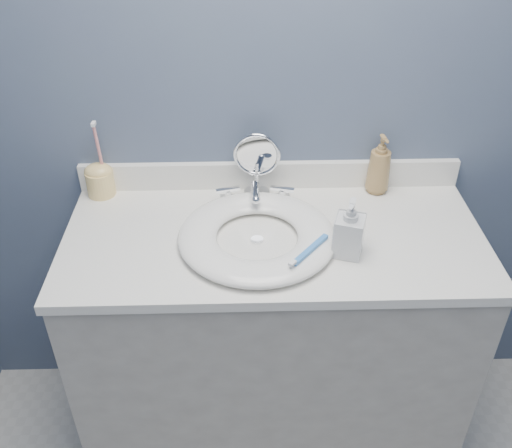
{
  "coord_description": "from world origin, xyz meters",
  "views": [
    {
      "loc": [
        -0.09,
        -0.35,
        1.86
      ],
      "look_at": [
        -0.05,
        0.94,
        0.94
      ],
      "focal_mm": 40.0,
      "sensor_mm": 36.0,
      "label": 1
    }
  ],
  "objects_px": {
    "toothbrush_holder": "(100,178)",
    "soap_bottle_clear": "(350,227)",
    "makeup_mirror": "(257,162)",
    "soap_bottle_amber": "(380,164)"
  },
  "relations": [
    {
      "from": "soap_bottle_amber",
      "to": "toothbrush_holder",
      "type": "bearing_deg",
      "value": 171.85
    },
    {
      "from": "toothbrush_holder",
      "to": "soap_bottle_clear",
      "type": "bearing_deg",
      "value": -23.81
    },
    {
      "from": "toothbrush_holder",
      "to": "soap_bottle_amber",
      "type": "bearing_deg",
      "value": -0.39
    },
    {
      "from": "makeup_mirror",
      "to": "soap_bottle_clear",
      "type": "height_order",
      "value": "makeup_mirror"
    },
    {
      "from": "toothbrush_holder",
      "to": "makeup_mirror",
      "type": "bearing_deg",
      "value": -1.65
    },
    {
      "from": "makeup_mirror",
      "to": "soap_bottle_amber",
      "type": "relative_size",
      "value": 1.1
    },
    {
      "from": "soap_bottle_clear",
      "to": "toothbrush_holder",
      "type": "distance_m",
      "value": 0.81
    },
    {
      "from": "soap_bottle_clear",
      "to": "toothbrush_holder",
      "type": "xyz_separation_m",
      "value": [
        -0.74,
        0.33,
        -0.03
      ]
    },
    {
      "from": "soap_bottle_amber",
      "to": "soap_bottle_clear",
      "type": "height_order",
      "value": "soap_bottle_amber"
    },
    {
      "from": "makeup_mirror",
      "to": "soap_bottle_clear",
      "type": "relative_size",
      "value": 1.24
    }
  ]
}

